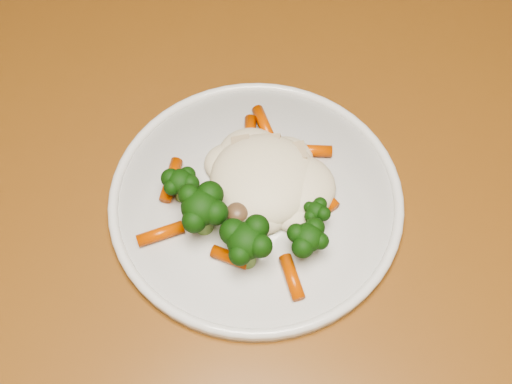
# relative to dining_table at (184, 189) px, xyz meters

# --- Properties ---
(dining_table) EXTENTS (1.29, 0.87, 0.75)m
(dining_table) POSITION_rel_dining_table_xyz_m (0.00, 0.00, 0.00)
(dining_table) COLOR brown
(dining_table) RESTS_ON ground
(plate) EXTENTS (0.29, 0.29, 0.01)m
(plate) POSITION_rel_dining_table_xyz_m (0.11, -0.02, 0.10)
(plate) COLOR white
(plate) RESTS_ON dining_table
(meal) EXTENTS (0.19, 0.20, 0.05)m
(meal) POSITION_rel_dining_table_xyz_m (0.11, -0.03, 0.13)
(meal) COLOR #F4E6C3
(meal) RESTS_ON plate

